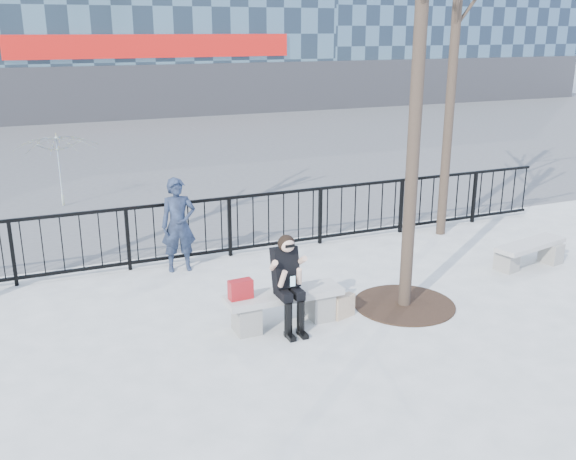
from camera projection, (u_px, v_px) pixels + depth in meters
name	position (u px, v px, depth m)	size (l,w,h in m)	color
ground	(284.00, 324.00, 8.93)	(120.00, 120.00, 0.00)	#979792
street_surface	(116.00, 148.00, 22.09)	(60.00, 23.00, 0.01)	#474747
railing	(219.00, 228.00, 11.40)	(14.00, 0.06, 1.10)	black
tree_grate	(404.00, 304.00, 9.55)	(1.50, 1.50, 0.02)	black
bench_main	(284.00, 305.00, 8.84)	(1.65, 0.46, 0.49)	slate
bench_second	(530.00, 252.00, 11.04)	(1.47, 0.41, 0.44)	slate
seated_woman	(289.00, 284.00, 8.59)	(0.50, 0.64, 1.34)	black
handbag	(241.00, 289.00, 8.53)	(0.32, 0.15, 0.26)	maroon
shopping_bag	(343.00, 306.00, 9.12)	(0.35, 0.13, 0.33)	beige
standing_man	(178.00, 225.00, 10.71)	(0.59, 0.38, 1.60)	black
vendor_umbrella	(60.00, 171.00, 14.58)	(1.85, 1.89, 1.70)	yellow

